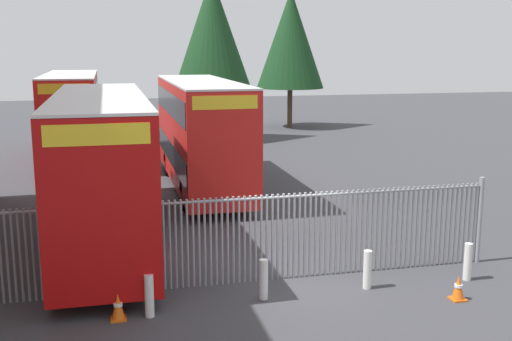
# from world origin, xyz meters

# --- Properties ---
(ground_plane) EXTENTS (100.00, 100.00, 0.00)m
(ground_plane) POSITION_xyz_m (0.00, 8.00, 0.00)
(ground_plane) COLOR #3D3D42
(palisade_fence) EXTENTS (13.35, 0.14, 2.35)m
(palisade_fence) POSITION_xyz_m (-1.39, 0.00, 1.18)
(palisade_fence) COLOR gray
(palisade_fence) RESTS_ON ground
(double_decker_bus_near_gate) EXTENTS (2.54, 10.81, 4.42)m
(double_decker_bus_near_gate) POSITION_xyz_m (-4.60, 3.94, 2.42)
(double_decker_bus_near_gate) COLOR #B70C0C
(double_decker_bus_near_gate) RESTS_ON ground
(double_decker_bus_behind_fence_left) EXTENTS (2.54, 10.81, 4.42)m
(double_decker_bus_behind_fence_left) POSITION_xyz_m (-0.70, 10.69, 2.42)
(double_decker_bus_behind_fence_left) COLOR red
(double_decker_bus_behind_fence_left) RESTS_ON ground
(double_decker_bus_behind_fence_right) EXTENTS (2.54, 10.81, 4.42)m
(double_decker_bus_behind_fence_right) POSITION_xyz_m (-6.13, 18.82, 2.42)
(double_decker_bus_behind_fence_right) COLOR red
(double_decker_bus_behind_fence_right) RESTS_ON ground
(bollard_near_left) EXTENTS (0.20, 0.20, 0.95)m
(bollard_near_left) POSITION_xyz_m (-3.68, -1.49, 0.47)
(bollard_near_left) COLOR silver
(bollard_near_left) RESTS_ON ground
(bollard_center_front) EXTENTS (0.20, 0.20, 0.95)m
(bollard_center_front) POSITION_xyz_m (-1.04, -1.12, 0.47)
(bollard_center_front) COLOR silver
(bollard_center_front) RESTS_ON ground
(bollard_near_right) EXTENTS (0.20, 0.20, 0.95)m
(bollard_near_right) POSITION_xyz_m (1.54, -1.08, 0.47)
(bollard_near_right) COLOR silver
(bollard_near_right) RESTS_ON ground
(bollard_far_right) EXTENTS (0.20, 0.20, 0.95)m
(bollard_far_right) POSITION_xyz_m (4.21, -1.15, 0.47)
(bollard_far_right) COLOR silver
(bollard_far_right) RESTS_ON ground
(traffic_cone_by_gate) EXTENTS (0.34, 0.34, 0.59)m
(traffic_cone_by_gate) POSITION_xyz_m (3.31, -2.23, 0.29)
(traffic_cone_by_gate) COLOR orange
(traffic_cone_by_gate) RESTS_ON ground
(traffic_cone_mid_forecourt) EXTENTS (0.34, 0.34, 0.59)m
(traffic_cone_mid_forecourt) POSITION_xyz_m (-4.34, -1.50, 0.29)
(traffic_cone_mid_forecourt) COLOR orange
(traffic_cone_mid_forecourt) RESTS_ON ground
(tree_tall_back) EXTENTS (4.95, 4.95, 10.04)m
(tree_tall_back) POSITION_xyz_m (2.07, 24.16, 6.50)
(tree_tall_back) COLOR #4C3823
(tree_tall_back) RESTS_ON ground
(tree_short_side) EXTENTS (4.83, 4.83, 9.75)m
(tree_short_side) POSITION_xyz_m (8.54, 29.13, 6.29)
(tree_short_side) COLOR #4C3823
(tree_short_side) RESTS_ON ground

